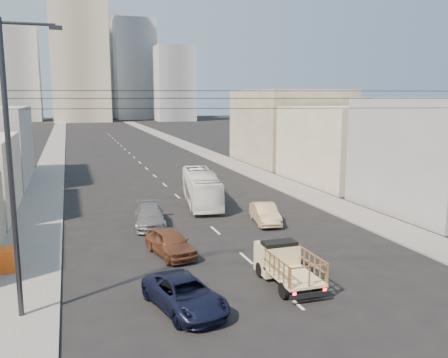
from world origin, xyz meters
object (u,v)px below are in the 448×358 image
crate_stack (0,260)px  city_bus (201,188)px  navy_pickup (185,294)px  sedan_brown (170,243)px  sedan_grey (150,216)px  sedan_tan (265,213)px  streetlamp_left (13,165)px  flatbed_pickup (286,262)px

crate_stack → city_bus: bearing=41.0°
navy_pickup → sedan_brown: 7.24m
sedan_grey → sedan_tan: bearing=-5.1°
city_bus → streetlamp_left: bearing=-116.2°
city_bus → crate_stack: bearing=-130.4°
city_bus → sedan_brown: bearing=-104.4°
city_bus → sedan_tan: 8.04m
city_bus → crate_stack: (-14.27, -12.43, -0.73)m
flatbed_pickup → crate_stack: bearing=156.5°
sedan_brown → city_bus: bearing=55.7°
navy_pickup → crate_stack: bearing=125.4°
navy_pickup → city_bus: bearing=59.4°
flatbed_pickup → streetlamp_left: streetlamp_left is taller
crate_stack → navy_pickup: bearing=-41.4°
flatbed_pickup → sedan_brown: 7.45m
sedan_brown → streetlamp_left: streetlamp_left is taller
sedan_tan → crate_stack: size_ratio=2.41×
city_bus → sedan_tan: city_bus is taller
sedan_brown → sedan_grey: sedan_brown is taller
city_bus → streetlamp_left: 22.78m
sedan_tan → crate_stack: sedan_tan is taller
sedan_grey → sedan_brown: bearing=-82.2°
sedan_grey → streetlamp_left: streetlamp_left is taller
navy_pickup → streetlamp_left: (-6.53, 1.34, 5.75)m
streetlamp_left → sedan_grey: bearing=59.7°
sedan_grey → navy_pickup: bearing=-86.2°
streetlamp_left → crate_stack: 8.34m
sedan_brown → streetlamp_left: (-7.39, -5.85, 5.68)m
sedan_tan → sedan_grey: (-8.10, 1.73, 0.02)m
sedan_grey → streetlamp_left: size_ratio=0.42×
sedan_brown → crate_stack: (-9.00, -0.01, -0.07)m
city_bus → streetlamp_left: (-12.67, -18.26, 5.02)m
city_bus → sedan_grey: bearing=-124.2°
sedan_brown → crate_stack: bearing=168.8°
navy_pickup → sedan_tan: 14.97m
sedan_tan → streetlamp_left: streetlamp_left is taller
flatbed_pickup → city_bus: 18.33m
streetlamp_left → crate_stack: size_ratio=6.67×
flatbed_pickup → crate_stack: size_ratio=2.45×
navy_pickup → sedan_brown: (0.86, 7.19, 0.07)m
flatbed_pickup → navy_pickup: flatbed_pickup is taller
flatbed_pickup → sedan_tan: flatbed_pickup is taller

